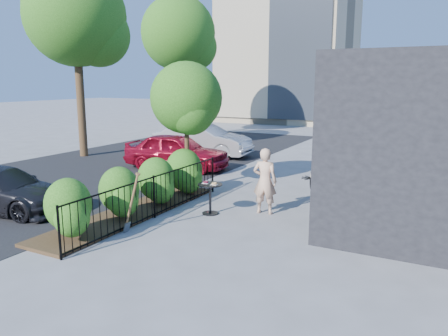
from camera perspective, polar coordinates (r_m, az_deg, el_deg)
The scene contains 14 objects.
ground at distance 10.47m, azimuth -2.37°, elevation -7.69°, with size 120.00×120.00×0.00m, color gray.
fence at distance 11.10m, azimuth -9.11°, elevation -3.68°, with size 0.05×6.05×1.10m.
planting_bed at distance 11.67m, azimuth -11.80°, elevation -5.70°, with size 1.30×6.00×0.08m, color #382616.
shrubs at distance 11.51m, azimuth -11.23°, elevation -2.51°, with size 1.10×5.60×1.24m.
patio_tree at distance 13.43m, azimuth -4.82°, elevation 8.53°, with size 2.20×2.20×3.94m.
street at distance 16.99m, azimuth -17.87°, elevation -0.79°, with size 9.00×30.00×0.01m, color black.
street_tree_near at distance 20.97m, azimuth -18.76°, elevation 17.62°, with size 4.40×4.40×8.28m.
street_tree_far at distance 27.12m, azimuth -5.94°, elevation 16.57°, with size 4.40×4.40×8.28m.
cafe_table at distance 11.29m, azimuth -1.82°, elevation -3.31°, with size 0.64×0.64×0.86m.
woman at distance 11.32m, azimuth 5.36°, elevation -1.72°, with size 0.63×0.41×1.73m, color #DEAE8F.
shovel at distance 10.05m, azimuth -12.07°, elevation -4.90°, with size 0.50×0.19×1.47m.
car_red at distance 17.16m, azimuth -6.20°, elevation 2.19°, with size 1.66×4.13×1.41m, color maroon.
car_silver at distance 20.08m, azimuth -2.81°, elevation 3.68°, with size 1.58×4.52×1.49m, color #A4A4A8.
car_darkgrey at distance 12.99m, azimuth -27.09°, elevation -2.52°, with size 1.62×3.99×1.16m, color black.
Camera 1 is at (5.00, -8.54, 3.41)m, focal length 35.00 mm.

